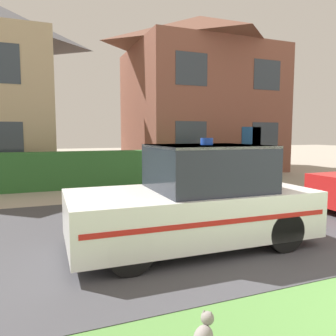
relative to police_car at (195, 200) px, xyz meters
The scene contains 5 objects.
road_strip 1.78m from the police_car, 41.91° to the left, with size 28.00×5.69×0.01m, color #424247.
garden_hedge 6.48m from the police_car, 90.67° to the left, with size 13.55×0.67×1.22m, color #2D662D.
police_car is the anchor object (origin of this frame).
cat 2.66m from the police_car, 114.72° to the right, with size 0.34×0.27×0.30m.
house_right 12.09m from the police_car, 62.74° to the left, with size 7.04×6.14×7.58m.
Camera 1 is at (-3.52, -1.94, 1.79)m, focal length 35.00 mm.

